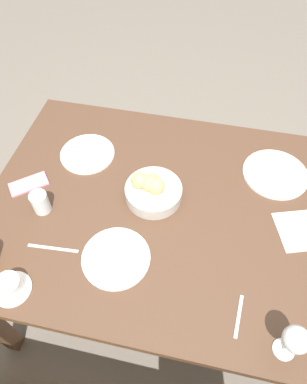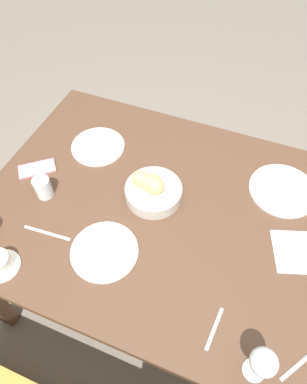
% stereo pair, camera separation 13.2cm
% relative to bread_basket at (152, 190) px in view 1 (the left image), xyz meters
% --- Properties ---
extents(ground_plane, '(10.00, 10.00, 0.00)m').
position_rel_bread_basket_xyz_m(ground_plane, '(-0.08, 0.04, -0.78)').
color(ground_plane, '#6B6056').
extents(dining_table, '(1.44, 1.03, 0.74)m').
position_rel_bread_basket_xyz_m(dining_table, '(-0.08, 0.04, -0.12)').
color(dining_table, '#4C3323').
rests_on(dining_table, ground_plane).
extents(bread_basket, '(0.22, 0.22, 0.11)m').
position_rel_bread_basket_xyz_m(bread_basket, '(0.00, 0.00, 0.00)').
color(bread_basket, '#B2ADA3').
rests_on(bread_basket, dining_table).
extents(plate_near_left, '(0.27, 0.27, 0.01)m').
position_rel_bread_basket_xyz_m(plate_near_left, '(-0.47, -0.22, -0.04)').
color(plate_near_left, white).
rests_on(plate_near_left, dining_table).
extents(plate_near_right, '(0.23, 0.23, 0.01)m').
position_rel_bread_basket_xyz_m(plate_near_right, '(0.32, -0.16, -0.04)').
color(plate_near_right, white).
rests_on(plate_near_right, dining_table).
extents(plate_far_center, '(0.24, 0.24, 0.01)m').
position_rel_bread_basket_xyz_m(plate_far_center, '(0.07, 0.29, -0.04)').
color(plate_far_center, white).
rests_on(plate_far_center, dining_table).
extents(water_tumbler, '(0.07, 0.07, 0.09)m').
position_rel_bread_basket_xyz_m(water_tumbler, '(0.40, 0.15, 0.00)').
color(water_tumbler, silver).
rests_on(water_tumbler, dining_table).
extents(wine_glass, '(0.08, 0.08, 0.16)m').
position_rel_bread_basket_xyz_m(wine_glass, '(-0.50, 0.47, 0.07)').
color(wine_glass, silver).
rests_on(wine_glass, dining_table).
extents(coffee_cup, '(0.12, 0.12, 0.06)m').
position_rel_bread_basket_xyz_m(coffee_cup, '(0.37, 0.47, -0.01)').
color(coffee_cup, white).
rests_on(coffee_cup, dining_table).
extents(fork_silver, '(0.18, 0.02, 0.00)m').
position_rel_bread_basket_xyz_m(fork_silver, '(0.29, 0.30, -0.04)').
color(fork_silver, '#B7B7BC').
rests_on(fork_silver, dining_table).
extents(spoon_coffee, '(0.02, 0.14, 0.00)m').
position_rel_bread_basket_xyz_m(spoon_coffee, '(-0.36, 0.40, -0.04)').
color(spoon_coffee, '#B7B7BC').
rests_on(spoon_coffee, dining_table).
extents(napkin, '(0.21, 0.21, 0.00)m').
position_rel_bread_basket_xyz_m(napkin, '(-0.56, 0.04, -0.04)').
color(napkin, silver).
rests_on(napkin, dining_table).
extents(cell_phone, '(0.16, 0.15, 0.01)m').
position_rel_bread_basket_xyz_m(cell_phone, '(0.50, 0.05, -0.04)').
color(cell_phone, pink).
rests_on(cell_phone, dining_table).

